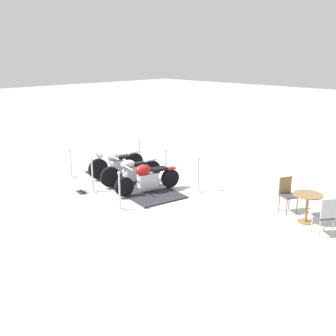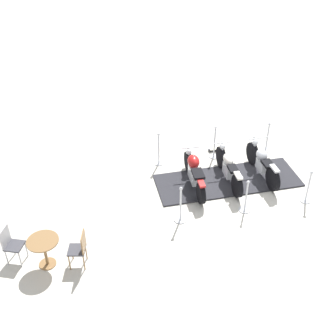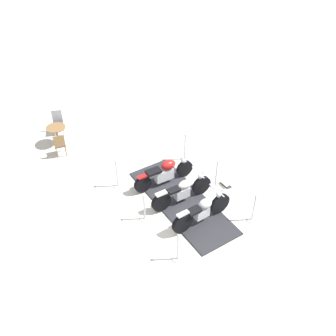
{
  "view_description": "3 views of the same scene",
  "coord_description": "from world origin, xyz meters",
  "px_view_note": "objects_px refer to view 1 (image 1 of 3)",
  "views": [
    {
      "loc": [
        10.09,
        -8.16,
        4.28
      ],
      "look_at": [
        1.25,
        0.5,
        0.72
      ],
      "focal_mm": 43.13,
      "sensor_mm": 36.0,
      "label": 1
    },
    {
      "loc": [
        5.83,
        8.94,
        7.75
      ],
      "look_at": [
        1.88,
        -0.23,
        0.85
      ],
      "focal_mm": 45.96,
      "sensor_mm": 36.0,
      "label": 2
    },
    {
      "loc": [
        -6.39,
        6.59,
        8.89
      ],
      "look_at": [
        0.78,
        -0.12,
        0.91
      ],
      "focal_mm": 41.37,
      "sensor_mm": 36.0,
      "label": 3
    }
  ],
  "objects_px": {
    "stanchion_right_rear": "(120,196)",
    "stanchion_left_front": "(140,157)",
    "motorcycle_chrome": "(116,163)",
    "motorcycle_maroon": "(147,178)",
    "stanchion_right_mid": "(93,180)",
    "info_placard": "(81,190)",
    "cafe_table": "(307,201)",
    "cafe_chair_across_table": "(325,214)",
    "stanchion_left_mid": "(166,169)",
    "stanchion_left_rear": "(198,181)",
    "motorcycle_cream": "(131,170)",
    "stanchion_right_front": "(71,168)",
    "cafe_chair_near_table": "(287,192)"
  },
  "relations": [
    {
      "from": "stanchion_right_rear",
      "to": "stanchion_left_front",
      "type": "distance_m",
      "value": 4.63
    },
    {
      "from": "motorcycle_chrome",
      "to": "motorcycle_maroon",
      "type": "xyz_separation_m",
      "value": [
        2.1,
        -0.4,
        0.0
      ]
    },
    {
      "from": "motorcycle_chrome",
      "to": "motorcycle_maroon",
      "type": "height_order",
      "value": "motorcycle_chrome"
    },
    {
      "from": "stanchion_right_rear",
      "to": "stanchion_left_front",
      "type": "height_order",
      "value": "stanchion_right_rear"
    },
    {
      "from": "stanchion_right_mid",
      "to": "info_placard",
      "type": "distance_m",
      "value": 0.5
    },
    {
      "from": "cafe_table",
      "to": "motorcycle_maroon",
      "type": "bearing_deg",
      "value": -162.49
    },
    {
      "from": "cafe_table",
      "to": "cafe_chair_across_table",
      "type": "bearing_deg",
      "value": -33.07
    },
    {
      "from": "stanchion_right_rear",
      "to": "stanchion_left_mid",
      "type": "height_order",
      "value": "stanchion_right_rear"
    },
    {
      "from": "stanchion_right_mid",
      "to": "info_placard",
      "type": "xyz_separation_m",
      "value": [
        -0.21,
        -0.33,
        -0.31
      ]
    },
    {
      "from": "stanchion_left_front",
      "to": "stanchion_left_rear",
      "type": "bearing_deg",
      "value": -10.34
    },
    {
      "from": "stanchion_left_mid",
      "to": "stanchion_left_front",
      "type": "relative_size",
      "value": 0.98
    },
    {
      "from": "motorcycle_maroon",
      "to": "stanchion_left_front",
      "type": "distance_m",
      "value": 3.25
    },
    {
      "from": "motorcycle_cream",
      "to": "stanchion_left_mid",
      "type": "xyz_separation_m",
      "value": [
        0.26,
        1.4,
        -0.17
      ]
    },
    {
      "from": "motorcycle_maroon",
      "to": "stanchion_right_front",
      "type": "height_order",
      "value": "stanchion_right_front"
    },
    {
      "from": "stanchion_right_mid",
      "to": "stanchion_left_mid",
      "type": "xyz_separation_m",
      "value": [
        0.5,
        2.74,
        -0.08
      ]
    },
    {
      "from": "motorcycle_chrome",
      "to": "stanchion_right_front",
      "type": "bearing_deg",
      "value": -31.18
    },
    {
      "from": "motorcycle_cream",
      "to": "stanchion_right_rear",
      "type": "distance_m",
      "value": 2.3
    },
    {
      "from": "motorcycle_maroon",
      "to": "info_placard",
      "type": "distance_m",
      "value": 2.15
    },
    {
      "from": "motorcycle_chrome",
      "to": "cafe_chair_across_table",
      "type": "bearing_deg",
      "value": 103.34
    },
    {
      "from": "motorcycle_chrome",
      "to": "stanchion_left_mid",
      "type": "height_order",
      "value": "motorcycle_chrome"
    },
    {
      "from": "motorcycle_maroon",
      "to": "stanchion_left_rear",
      "type": "distance_m",
      "value": 1.64
    },
    {
      "from": "stanchion_right_mid",
      "to": "stanchion_left_mid",
      "type": "relative_size",
      "value": 1.13
    },
    {
      "from": "stanchion_right_mid",
      "to": "stanchion_left_front",
      "type": "height_order",
      "value": "stanchion_right_mid"
    },
    {
      "from": "motorcycle_chrome",
      "to": "cafe_chair_across_table",
      "type": "relative_size",
      "value": 2.19
    },
    {
      "from": "stanchion_right_rear",
      "to": "stanchion_right_front",
      "type": "xyz_separation_m",
      "value": [
        -3.63,
        0.66,
        -0.06
      ]
    },
    {
      "from": "cafe_chair_near_table",
      "to": "stanchion_left_rear",
      "type": "bearing_deg",
      "value": -146.74
    },
    {
      "from": "stanchion_left_mid",
      "to": "cafe_chair_near_table",
      "type": "bearing_deg",
      "value": 2.18
    },
    {
      "from": "stanchion_right_front",
      "to": "cafe_table",
      "type": "distance_m",
      "value": 8.04
    },
    {
      "from": "motorcycle_chrome",
      "to": "motorcycle_maroon",
      "type": "distance_m",
      "value": 2.14
    },
    {
      "from": "stanchion_left_rear",
      "to": "stanchion_right_mid",
      "type": "bearing_deg",
      "value": -133.81
    },
    {
      "from": "cafe_chair_across_table",
      "to": "stanchion_left_mid",
      "type": "bearing_deg",
      "value": 27.46
    },
    {
      "from": "cafe_chair_near_table",
      "to": "cafe_chair_across_table",
      "type": "distance_m",
      "value": 1.65
    },
    {
      "from": "stanchion_left_rear",
      "to": "cafe_chair_across_table",
      "type": "height_order",
      "value": "stanchion_left_rear"
    },
    {
      "from": "cafe_chair_near_table",
      "to": "cafe_chair_across_table",
      "type": "height_order",
      "value": "cafe_chair_across_table"
    },
    {
      "from": "stanchion_left_mid",
      "to": "cafe_chair_near_table",
      "type": "height_order",
      "value": "stanchion_left_mid"
    },
    {
      "from": "stanchion_right_mid",
      "to": "stanchion_right_front",
      "type": "xyz_separation_m",
      "value": [
        -1.81,
        0.33,
        -0.03
      ]
    },
    {
      "from": "motorcycle_maroon",
      "to": "cafe_chair_near_table",
      "type": "relative_size",
      "value": 2.29
    },
    {
      "from": "stanchion_left_rear",
      "to": "cafe_table",
      "type": "xyz_separation_m",
      "value": [
        3.58,
        0.18,
        0.23
      ]
    },
    {
      "from": "stanchion_right_rear",
      "to": "stanchion_right_mid",
      "type": "relative_size",
      "value": 0.99
    },
    {
      "from": "stanchion_left_mid",
      "to": "stanchion_left_front",
      "type": "distance_m",
      "value": 1.84
    },
    {
      "from": "cafe_table",
      "to": "cafe_chair_near_table",
      "type": "relative_size",
      "value": 0.8
    },
    {
      "from": "stanchion_right_mid",
      "to": "cafe_chair_across_table",
      "type": "distance_m",
      "value": 6.93
    },
    {
      "from": "motorcycle_cream",
      "to": "cafe_chair_across_table",
      "type": "xyz_separation_m",
      "value": [
        6.35,
        0.8,
        0.08
      ]
    },
    {
      "from": "info_placard",
      "to": "motorcycle_maroon",
      "type": "bearing_deg",
      "value": -125.2
    },
    {
      "from": "stanchion_right_front",
      "to": "info_placard",
      "type": "bearing_deg",
      "value": -22.33
    },
    {
      "from": "stanchion_left_rear",
      "to": "stanchion_left_mid",
      "type": "relative_size",
      "value": 1.1
    },
    {
      "from": "stanchion_left_mid",
      "to": "cafe_chair_near_table",
      "type": "relative_size",
      "value": 1.04
    },
    {
      "from": "stanchion_left_rear",
      "to": "stanchion_right_front",
      "type": "relative_size",
      "value": 1.07
    },
    {
      "from": "stanchion_right_front",
      "to": "cafe_chair_near_table",
      "type": "relative_size",
      "value": 1.08
    },
    {
      "from": "info_placard",
      "to": "cafe_chair_near_table",
      "type": "bearing_deg",
      "value": -138.35
    }
  ]
}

